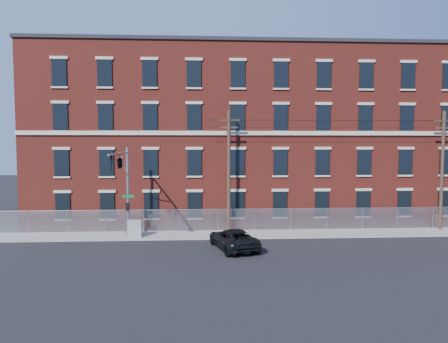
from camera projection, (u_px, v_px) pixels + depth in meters
name	position (u px, v px, depth m)	size (l,w,h in m)	color
ground	(205.00, 252.00, 28.17)	(140.00, 140.00, 0.00)	black
sidewalk	(350.00, 233.00, 33.82)	(65.00, 3.00, 0.12)	#97958F
mill_building	(320.00, 136.00, 42.15)	(55.30, 14.32, 16.30)	maroon
chain_link_fence	(345.00, 218.00, 35.04)	(59.06, 0.06, 1.85)	#A5A8AD
traffic_signal_mast	(122.00, 172.00, 29.63)	(0.90, 6.75, 7.00)	#9EA0A5
utility_pole_near	(229.00, 169.00, 33.49)	(1.80, 0.28, 10.00)	#3F2D1F
utility_pole_mid	(442.00, 168.00, 34.49)	(1.80, 0.28, 10.00)	#3F2D1F
overhead_wires	(444.00, 123.00, 34.23)	(40.00, 0.62, 0.62)	black
pickup_truck	(233.00, 239.00, 28.93)	(2.38, 5.16, 1.43)	black
utility_cabinet	(135.00, 229.00, 31.99)	(1.07, 0.54, 1.34)	gray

